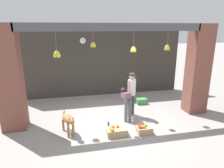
% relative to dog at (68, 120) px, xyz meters
% --- Properties ---
extents(ground_plane, '(60.00, 60.00, 0.00)m').
position_rel_dog_xyz_m(ground_plane, '(1.51, 0.44, -0.45)').
color(ground_plane, gray).
extents(shop_back_wall, '(7.58, 0.12, 3.20)m').
position_rel_dog_xyz_m(shop_back_wall, '(1.51, 3.42, 1.15)').
color(shop_back_wall, '#38332D').
rests_on(shop_back_wall, ground_plane).
extents(shop_pillar_left, '(0.70, 0.60, 3.20)m').
position_rel_dog_xyz_m(shop_pillar_left, '(-1.63, 0.74, 1.15)').
color(shop_pillar_left, brown).
rests_on(shop_pillar_left, ground_plane).
extents(shop_pillar_right, '(0.70, 0.60, 3.20)m').
position_rel_dog_xyz_m(shop_pillar_right, '(4.66, 0.74, 1.15)').
color(shop_pillar_right, brown).
rests_on(shop_pillar_right, ground_plane).
extents(storefront_awning, '(5.68, 0.31, 0.99)m').
position_rel_dog_xyz_m(storefront_awning, '(1.52, 0.56, 2.59)').
color(storefront_awning, '#4C4C51').
extents(dog, '(0.44, 0.89, 0.67)m').
position_rel_dog_xyz_m(dog, '(0.00, 0.00, 0.00)').
color(dog, '#9E7042').
rests_on(dog, ground_plane).
extents(shopkeeper, '(0.33, 0.29, 1.56)m').
position_rel_dog_xyz_m(shopkeeper, '(2.22, 0.86, 0.45)').
color(shopkeeper, '#424247').
rests_on(shopkeeper, ground_plane).
extents(worker_stooping, '(0.25, 0.78, 1.01)m').
position_rel_dog_xyz_m(worker_stooping, '(1.96, 0.61, 0.22)').
color(worker_stooping, '#56565B').
rests_on(worker_stooping, ground_plane).
extents(fruit_crate_oranges, '(0.59, 0.36, 0.29)m').
position_rel_dog_xyz_m(fruit_crate_oranges, '(1.37, -0.38, -0.33)').
color(fruit_crate_oranges, tan).
rests_on(fruit_crate_oranges, ground_plane).
extents(fruit_crate_apples, '(0.44, 0.33, 0.28)m').
position_rel_dog_xyz_m(fruit_crate_apples, '(2.21, -0.44, -0.33)').
color(fruit_crate_apples, tan).
rests_on(fruit_crate_apples, ground_plane).
extents(produce_box_green, '(0.42, 0.41, 0.22)m').
position_rel_dog_xyz_m(produce_box_green, '(2.98, 1.92, -0.34)').
color(produce_box_green, '#42844C').
rests_on(produce_box_green, ground_plane).
extents(water_bottle, '(0.06, 0.06, 0.23)m').
position_rel_dog_xyz_m(water_bottle, '(1.23, 0.08, -0.35)').
color(water_bottle, '#2D60AD').
rests_on(water_bottle, ground_plane).
extents(wall_clock, '(0.27, 0.03, 0.27)m').
position_rel_dog_xyz_m(wall_clock, '(0.76, 3.34, 2.07)').
color(wall_clock, black).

